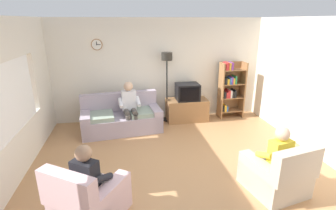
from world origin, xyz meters
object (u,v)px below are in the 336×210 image
(floor_lamp, at_px, (167,68))
(person_in_right_armchair, at_px, (275,155))
(tv_stand, at_px, (187,110))
(person_on_couch, at_px, (130,105))
(couch, at_px, (121,118))
(armchair_near_bookshelf, at_px, (276,175))
(bookshelf, at_px, (230,88))
(person_in_left_armchair, at_px, (91,177))
(armchair_near_window, at_px, (89,200))
(tv, at_px, (187,92))

(floor_lamp, xyz_separation_m, person_in_right_armchair, (1.18, -3.24, -0.85))
(tv_stand, bearing_deg, person_on_couch, -162.46)
(couch, distance_m, armchair_near_bookshelf, 3.74)
(couch, height_order, person_in_right_armchair, person_in_right_armchair)
(person_on_couch, bearing_deg, bookshelf, 11.32)
(tv_stand, xyz_separation_m, bookshelf, (1.24, 0.07, 0.53))
(person_in_right_armchair, bearing_deg, person_in_left_armchair, -177.95)
(person_on_couch, bearing_deg, couch, 153.14)
(floor_lamp, distance_m, armchair_near_window, 3.98)
(couch, xyz_separation_m, tv, (1.76, 0.36, 0.50))
(tv, xyz_separation_m, bookshelf, (1.24, 0.09, 0.01))
(tv_stand, relative_size, tv, 1.83)
(tv, distance_m, person_in_right_armchair, 3.19)
(person_in_right_armchair, bearing_deg, armchair_near_bookshelf, -78.47)
(person_in_left_armchair, relative_size, person_in_right_armchair, 1.00)
(couch, bearing_deg, person_in_left_armchair, -98.02)
(couch, height_order, person_on_couch, person_on_couch)
(tv_stand, distance_m, bookshelf, 1.35)
(person_on_couch, relative_size, person_in_left_armchair, 1.11)
(tv, bearing_deg, person_in_right_armchair, -78.39)
(person_in_left_armchair, bearing_deg, armchair_near_window, -123.77)
(bookshelf, relative_size, person_in_right_armchair, 1.40)
(tv, height_order, person_on_couch, person_on_couch)
(bookshelf, bearing_deg, floor_lamp, 179.01)
(tv_stand, height_order, armchair_near_bookshelf, armchair_near_bookshelf)
(tv_stand, height_order, person_in_left_armchair, person_in_left_armchair)
(person_on_couch, bearing_deg, tv, 16.72)
(armchair_near_window, relative_size, person_in_left_armchair, 1.05)
(floor_lamp, relative_size, armchair_near_window, 1.57)
(tv_stand, xyz_separation_m, person_on_couch, (-1.55, -0.49, 0.40))
(tv, distance_m, person_in_left_armchair, 3.88)
(tv_stand, bearing_deg, floor_lamp, 169.51)
(tv_stand, distance_m, tv, 0.52)
(bookshelf, xyz_separation_m, armchair_near_window, (-3.45, -3.38, -0.54))
(floor_lamp, distance_m, person_in_left_armchair, 3.81)
(tv_stand, bearing_deg, couch, -167.85)
(tv, height_order, person_in_left_armchair, person_in_left_armchair)
(tv_stand, xyz_separation_m, armchair_near_window, (-2.22, -3.31, -0.01))
(armchair_near_bookshelf, xyz_separation_m, person_in_right_armchair, (-0.02, 0.09, 0.32))
(armchair_near_bookshelf, bearing_deg, floor_lamp, 109.73)
(couch, height_order, bookshelf, bookshelf)
(couch, relative_size, bookshelf, 1.27)
(bookshelf, height_order, floor_lamp, floor_lamp)
(couch, distance_m, armchair_near_window, 2.97)
(tv_stand, height_order, person_on_couch, person_on_couch)
(floor_lamp, distance_m, person_in_right_armchair, 3.55)
(tv, relative_size, person_on_couch, 0.48)
(bookshelf, bearing_deg, armchair_near_window, -135.59)
(armchair_near_bookshelf, distance_m, person_in_right_armchair, 0.33)
(armchair_near_bookshelf, bearing_deg, tv_stand, 101.53)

